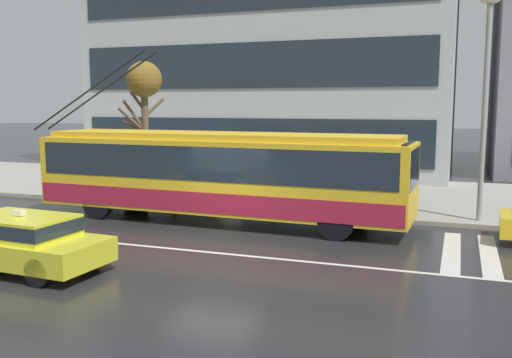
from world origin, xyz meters
TOP-DOWN VIEW (x-y plane):
  - ground_plane at (0.00, 0.00)m, footprint 160.00×160.00m
  - sidewalk_slab at (0.00, 9.07)m, footprint 80.00×10.00m
  - crosswalk_stripe_edge_near at (6.30, 1.03)m, footprint 0.44×4.40m
  - crosswalk_stripe_inner_a at (7.20, 1.03)m, footprint 0.44×4.40m
  - lane_centre_line at (0.00, -1.20)m, footprint 72.00×0.14m
  - trolleybus at (-0.88, 2.47)m, footprint 13.36×2.97m
  - taxi_oncoming_near at (-3.10, -4.06)m, footprint 4.51×2.04m
  - bus_shelter at (-3.43, 6.07)m, footprint 3.64×1.71m
  - pedestrian_at_shelter at (-3.71, 4.77)m, footprint 0.50×0.50m
  - pedestrian_approaching_curb at (2.73, 6.21)m, footprint 0.48×0.48m
  - pedestrian_walking_past at (0.18, 4.81)m, footprint 1.36×1.36m
  - pedestrian_waiting_by_pole at (3.69, 5.90)m, footprint 1.44×1.44m
  - street_lamp at (7.04, 4.76)m, footprint 0.60×0.32m
  - street_tree_bare at (-5.74, 6.08)m, footprint 1.73×1.45m
  - office_tower_corner_left at (-3.56, 18.53)m, footprint 19.34×13.51m

SIDE VIEW (x-z plane):
  - ground_plane at x=0.00m, z-range 0.00..0.00m
  - lane_centre_line at x=0.00m, z-range 0.00..0.01m
  - crosswalk_stripe_edge_near at x=6.30m, z-range 0.00..0.01m
  - crosswalk_stripe_inner_a at x=7.20m, z-range 0.00..0.01m
  - sidewalk_slab at x=0.00m, z-range 0.00..0.14m
  - taxi_oncoming_near at x=-3.10m, z-range 0.01..1.40m
  - pedestrian_at_shelter at x=-3.71m, z-range 0.29..1.94m
  - pedestrian_approaching_curb at x=2.73m, z-range 0.30..1.99m
  - trolleybus at x=-0.88m, z-range -1.18..4.35m
  - pedestrian_waiting_by_pole at x=3.69m, z-range 0.75..2.74m
  - pedestrian_walking_past at x=0.18m, z-range 0.76..2.74m
  - bus_shelter at x=-3.43m, z-range 0.76..3.21m
  - street_lamp at x=7.04m, z-range 0.75..7.62m
  - street_tree_bare at x=-5.74m, z-range 1.82..7.18m
  - office_tower_corner_left at x=-3.56m, z-range 0.01..18.74m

